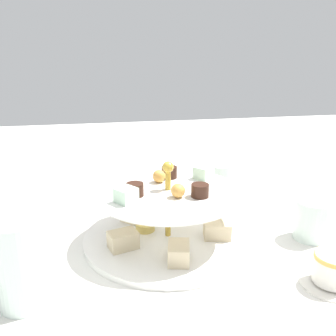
% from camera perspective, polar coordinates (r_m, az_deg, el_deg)
% --- Properties ---
extents(ground_plane, '(2.40, 2.40, 0.00)m').
position_cam_1_polar(ground_plane, '(0.69, 0.00, -11.14)').
color(ground_plane, silver).
extents(tiered_serving_stand, '(0.31, 0.31, 0.15)m').
position_cam_1_polar(tiered_serving_stand, '(0.67, -0.03, -7.82)').
color(tiered_serving_stand, white).
rests_on(tiered_serving_stand, ground_plane).
extents(water_glass_tall_right, '(0.07, 0.07, 0.13)m').
position_cam_1_polar(water_glass_tall_right, '(0.54, -22.03, -13.60)').
color(water_glass_tall_right, silver).
rests_on(water_glass_tall_right, ground_plane).
extents(water_glass_short_left, '(0.06, 0.06, 0.07)m').
position_cam_1_polar(water_glass_short_left, '(0.73, 21.52, -7.50)').
color(water_glass_short_left, silver).
rests_on(water_glass_short_left, ground_plane).
extents(teacup_with_saucer, '(0.09, 0.09, 0.05)m').
position_cam_1_polar(teacup_with_saucer, '(0.61, 24.29, -14.34)').
color(teacup_with_saucer, white).
rests_on(teacup_with_saucer, ground_plane).
extents(butter_knife_left, '(0.13, 0.13, 0.00)m').
position_cam_1_polar(butter_knife_left, '(0.90, -16.02, -4.59)').
color(butter_knife_left, silver).
rests_on(butter_knife_left, ground_plane).
extents(water_glass_mid_back, '(0.06, 0.06, 0.08)m').
position_cam_1_polar(water_glass_mid_back, '(0.87, 8.13, -2.07)').
color(water_glass_mid_back, silver).
rests_on(water_glass_mid_back, ground_plane).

